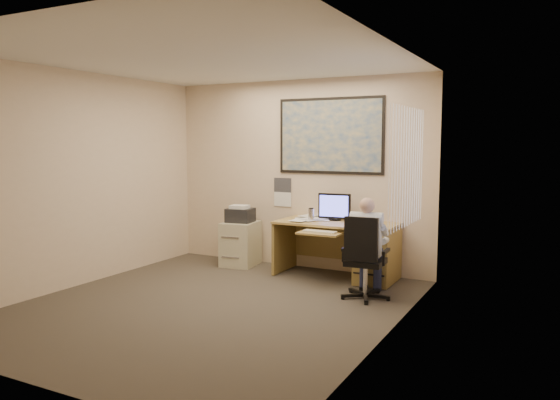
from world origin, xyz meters
The scene contains 8 objects.
room_shell centered at (0.00, 0.00, 1.35)m, with size 4.00×4.50×2.70m.
desk centered at (1.07, 1.90, 0.44)m, with size 1.60×0.97×1.11m.
world_map centered at (0.50, 2.23, 1.90)m, with size 1.56×0.03×1.06m, color #1E4C93.
wall_calendar centered at (-0.25, 2.24, 1.08)m, with size 0.28×0.01×0.42m, color white.
window_blinds centered at (1.97, 0.80, 1.55)m, with size 0.06×1.40×1.30m, color beige, non-canonical shape.
filing_cabinet centered at (-0.78, 1.91, 0.38)m, with size 0.53×0.61×0.90m.
office_chair centered at (1.41, 1.06, 0.29)m, with size 0.62×0.62×0.98m.
person centered at (1.42, 1.14, 0.59)m, with size 0.47×0.68×1.18m, color silver, non-canonical shape.
Camera 1 is at (3.42, -4.86, 1.80)m, focal length 35.00 mm.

